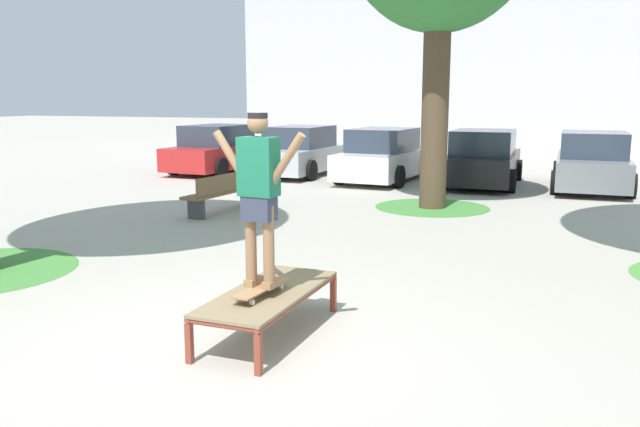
# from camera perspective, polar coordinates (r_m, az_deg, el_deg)

# --- Properties ---
(ground_plane) EXTENTS (120.00, 120.00, 0.00)m
(ground_plane) POSITION_cam_1_polar(r_m,az_deg,el_deg) (6.61, -8.51, -11.11)
(ground_plane) COLOR #B2AA9E
(skate_box) EXTENTS (0.81, 1.92, 0.46)m
(skate_box) POSITION_cam_1_polar(r_m,az_deg,el_deg) (6.62, -4.51, -7.17)
(skate_box) COLOR brown
(skate_box) RESTS_ON ground
(skateboard) EXTENTS (0.27, 0.82, 0.09)m
(skateboard) POSITION_cam_1_polar(r_m,az_deg,el_deg) (6.44, -5.24, -6.56)
(skateboard) COLOR #9E754C
(skateboard) RESTS_ON skate_box
(skater) EXTENTS (1.00, 0.31, 1.69)m
(skater) POSITION_cam_1_polar(r_m,az_deg,el_deg) (6.22, -5.38, 2.25)
(skater) COLOR #8E6647
(skater) RESTS_ON skateboard
(grass_patch_mid_back) EXTENTS (2.48, 2.48, 0.01)m
(grass_patch_mid_back) POSITION_cam_1_polar(r_m,az_deg,el_deg) (14.41, 9.79, 0.54)
(grass_patch_mid_back) COLOR #47893D
(grass_patch_mid_back) RESTS_ON ground
(car_red) EXTENTS (2.15, 4.31, 1.50)m
(car_red) POSITION_cam_1_polar(r_m,az_deg,el_deg) (21.12, -8.84, 5.49)
(car_red) COLOR red
(car_red) RESTS_ON ground
(car_silver) EXTENTS (2.09, 4.29, 1.50)m
(car_silver) POSITION_cam_1_polar(r_m,az_deg,el_deg) (20.14, -1.61, 5.38)
(car_silver) COLOR #B7BABF
(car_silver) RESTS_ON ground
(car_white) EXTENTS (2.18, 4.33, 1.50)m
(car_white) POSITION_cam_1_polar(r_m,az_deg,el_deg) (18.75, 5.63, 4.98)
(car_white) COLOR silver
(car_white) RESTS_ON ground
(car_black) EXTENTS (1.92, 4.20, 1.50)m
(car_black) POSITION_cam_1_polar(r_m,az_deg,el_deg) (18.32, 14.09, 4.59)
(car_black) COLOR black
(car_black) RESTS_ON ground
(car_grey) EXTENTS (1.96, 4.22, 1.50)m
(car_grey) POSITION_cam_1_polar(r_m,az_deg,el_deg) (18.28, 22.75, 4.10)
(car_grey) COLOR slate
(car_grey) RESTS_ON ground
(park_bench) EXTENTS (0.68, 2.43, 0.83)m
(park_bench) POSITION_cam_1_polar(r_m,az_deg,el_deg) (13.74, -8.25, 1.99)
(park_bench) COLOR brown
(park_bench) RESTS_ON ground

